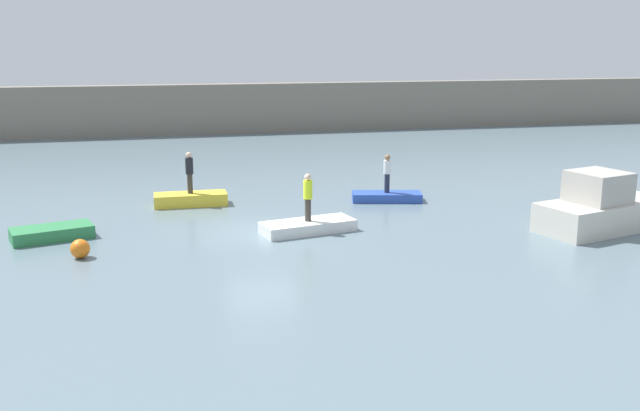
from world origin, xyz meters
name	(u,v)px	position (x,y,z in m)	size (l,w,h in m)	color
ground_plane	(261,233)	(0.00, 0.00, 0.00)	(120.00, 120.00, 0.00)	slate
embankment_wall	(200,109)	(0.00, 28.03, 1.79)	(80.00, 1.20, 3.57)	gray
motorboat	(602,208)	(12.05, -2.45, 0.78)	(5.46, 3.42, 2.16)	beige
rowboat_green	(52,233)	(-7.13, 0.85, 0.22)	(2.66, 1.25, 0.44)	#2D7F47
rowboat_yellow	(191,199)	(-2.16, 4.98, 0.25)	(2.97, 1.11, 0.51)	gold
rowboat_white	(308,226)	(1.66, -0.30, 0.20)	(3.34, 1.28, 0.41)	white
rowboat_blue	(387,197)	(6.02, 3.83, 0.18)	(2.93, 1.10, 0.37)	#2B4CAD
person_hiviz_shirt	(308,195)	(1.66, -0.30, 1.36)	(0.32, 0.32, 1.72)	#38332D
person_dark_shirt	(189,170)	(-2.16, 4.98, 1.47)	(0.32, 0.32, 1.72)	#38332D
person_white_shirt	(387,171)	(6.02, 3.83, 1.28)	(0.32, 0.32, 1.63)	#232838
mooring_buoy	(80,249)	(-6.00, -1.68, 0.31)	(0.61, 0.61, 0.61)	orange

